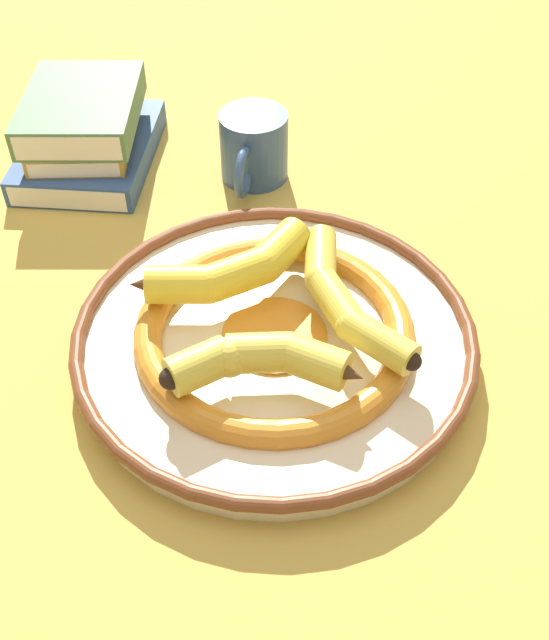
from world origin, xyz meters
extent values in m
plane|color=gold|center=(0.00, 0.00, 0.00)|extent=(2.80, 2.80, 0.00)
cylinder|color=beige|center=(0.03, -0.03, 0.01)|extent=(0.36, 0.36, 0.02)
torus|color=orange|center=(0.03, -0.03, 0.03)|extent=(0.26, 0.26, 0.03)
cylinder|color=orange|center=(0.03, -0.03, 0.02)|extent=(0.10, 0.10, 0.00)
torus|color=brown|center=(0.03, -0.03, 0.03)|extent=(0.38, 0.38, 0.01)
cylinder|color=yellow|center=(0.09, -0.10, 0.06)|extent=(0.07, 0.06, 0.04)
cylinder|color=yellow|center=(0.04, -0.08, 0.06)|extent=(0.06, 0.04, 0.04)
cylinder|color=yellow|center=(-0.02, -0.09, 0.06)|extent=(0.07, 0.06, 0.04)
sphere|color=yellow|center=(0.07, -0.09, 0.06)|extent=(0.04, 0.04, 0.04)
sphere|color=yellow|center=(0.01, -0.08, 0.06)|extent=(0.04, 0.04, 0.04)
cone|color=#472D19|center=(0.11, -0.12, 0.06)|extent=(0.04, 0.04, 0.03)
sphere|color=black|center=(-0.04, -0.10, 0.06)|extent=(0.02, 0.02, 0.02)
cylinder|color=gold|center=(-0.04, -0.06, 0.05)|extent=(0.06, 0.07, 0.03)
cylinder|color=gold|center=(-0.02, 0.00, 0.05)|extent=(0.04, 0.07, 0.03)
cylinder|color=gold|center=(-0.02, 0.06, 0.05)|extent=(0.04, 0.07, 0.03)
sphere|color=gold|center=(-0.02, -0.03, 0.05)|extent=(0.03, 0.03, 0.03)
sphere|color=gold|center=(-0.01, 0.03, 0.05)|extent=(0.03, 0.03, 0.03)
cone|color=#472D19|center=(-0.06, -0.08, 0.05)|extent=(0.03, 0.04, 0.02)
sphere|color=black|center=(-0.02, 0.09, 0.05)|extent=(0.02, 0.02, 0.02)
cylinder|color=gold|center=(0.04, 0.05, 0.06)|extent=(0.06, 0.06, 0.04)
cylinder|color=gold|center=(0.08, 0.01, 0.06)|extent=(0.06, 0.06, 0.04)
cylinder|color=gold|center=(0.13, -0.01, 0.06)|extent=(0.05, 0.04, 0.04)
sphere|color=gold|center=(0.06, 0.02, 0.06)|extent=(0.04, 0.04, 0.04)
sphere|color=gold|center=(0.10, 0.00, 0.06)|extent=(0.04, 0.04, 0.04)
cone|color=#472D19|center=(0.03, 0.07, 0.06)|extent=(0.04, 0.04, 0.03)
sphere|color=black|center=(0.15, -0.01, 0.06)|extent=(0.02, 0.02, 0.02)
cube|color=#2D4C84|center=(0.03, -0.42, 0.02)|extent=(0.25, 0.25, 0.03)
cube|color=white|center=(0.04, -0.42, 0.02)|extent=(0.23, 0.24, 0.03)
cube|color=#B28933|center=(0.04, -0.42, 0.04)|extent=(0.19, 0.20, 0.02)
cube|color=white|center=(0.04, -0.42, 0.04)|extent=(0.18, 0.19, 0.02)
cube|color=#4C754C|center=(0.03, -0.42, 0.07)|extent=(0.21, 0.22, 0.04)
cube|color=white|center=(0.04, -0.42, 0.07)|extent=(0.19, 0.20, 0.03)
cylinder|color=#335184|center=(-0.11, -0.28, 0.04)|extent=(0.08, 0.08, 0.08)
cylinder|color=#331C0F|center=(-0.11, -0.28, 0.07)|extent=(0.07, 0.07, 0.00)
torus|color=#335184|center=(-0.07, -0.24, 0.04)|extent=(0.05, 0.05, 0.06)
camera|label=1|loc=(0.31, 0.37, 0.53)|focal=42.00mm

